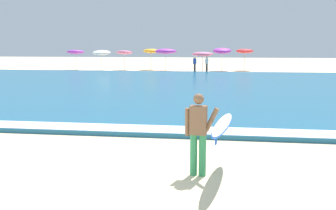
{
  "coord_description": "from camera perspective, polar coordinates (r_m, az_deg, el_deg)",
  "views": [
    {
      "loc": [
        2.62,
        -7.21,
        2.71
      ],
      "look_at": [
        1.06,
        3.37,
        1.1
      ],
      "focal_mm": 42.76,
      "sensor_mm": 36.0,
      "label": 1
    }
  ],
  "objects": [
    {
      "name": "ground_plane",
      "position": [
        8.13,
        -11.16,
        -11.07
      ],
      "size": [
        160.0,
        160.0,
        0.0
      ],
      "primitive_type": "plane",
      "color": "beige"
    },
    {
      "name": "sea",
      "position": [
        25.58,
        2.45,
        2.63
      ],
      "size": [
        120.0,
        28.0,
        0.14
      ],
      "primitive_type": "cube",
      "color": "#1E6084",
      "rests_on": "ground"
    },
    {
      "name": "surf_foam",
      "position": [
        12.46,
        -3.97,
        -3.34
      ],
      "size": [
        120.0,
        1.11,
        0.01
      ],
      "primitive_type": "cube",
      "color": "white",
      "rests_on": "sea"
    },
    {
      "name": "surfer_with_board",
      "position": [
        8.23,
        5.95,
        -3.27
      ],
      "size": [
        1.06,
        2.61,
        1.73
      ],
      "color": "#338E56",
      "rests_on": "ground"
    },
    {
      "name": "beach_umbrella_0",
      "position": [
        45.51,
        -13.04,
        7.38
      ],
      "size": [
        1.88,
        1.9,
        2.22
      ],
      "color": "beige",
      "rests_on": "ground"
    },
    {
      "name": "beach_umbrella_1",
      "position": [
        43.87,
        -9.45,
        7.37
      ],
      "size": [
        1.96,
        1.99,
        2.22
      ],
      "color": "beige",
      "rests_on": "ground"
    },
    {
      "name": "beach_umbrella_2",
      "position": [
        43.7,
        -6.26,
        7.46
      ],
      "size": [
        1.77,
        1.8,
        2.2
      ],
      "color": "beige",
      "rests_on": "ground"
    },
    {
      "name": "beach_umbrella_3",
      "position": [
        44.48,
        -2.43,
        7.7
      ],
      "size": [
        1.77,
        1.77,
        2.3
      ],
      "color": "beige",
      "rests_on": "ground"
    },
    {
      "name": "beach_umbrella_4",
      "position": [
        42.62,
        -0.33,
        7.67
      ],
      "size": [
        2.29,
        2.3,
        2.35
      ],
      "color": "beige",
      "rests_on": "ground"
    },
    {
      "name": "beach_umbrella_5",
      "position": [
        41.17,
        4.96,
        7.24
      ],
      "size": [
        2.19,
        2.21,
        2.05
      ],
      "color": "beige",
      "rests_on": "ground"
    },
    {
      "name": "beach_umbrella_6",
      "position": [
        42.8,
        7.72,
        7.67
      ],
      "size": [
        1.95,
        1.99,
        2.48
      ],
      "color": "beige",
      "rests_on": "ground"
    },
    {
      "name": "beach_umbrella_7",
      "position": [
        43.63,
        10.88,
        7.56
      ],
      "size": [
        1.83,
        1.84,
        2.31
      ],
      "color": "beige",
      "rests_on": "ground"
    },
    {
      "name": "beachgoer_near_row_left",
      "position": [
        40.2,
        3.83,
        5.88
      ],
      "size": [
        0.32,
        0.2,
        1.58
      ],
      "color": "#383842",
      "rests_on": "ground"
    },
    {
      "name": "beachgoer_near_row_mid",
      "position": [
        40.39,
        5.55,
        5.87
      ],
      "size": [
        0.32,
        0.2,
        1.58
      ],
      "color": "#383842",
      "rests_on": "ground"
    }
  ]
}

